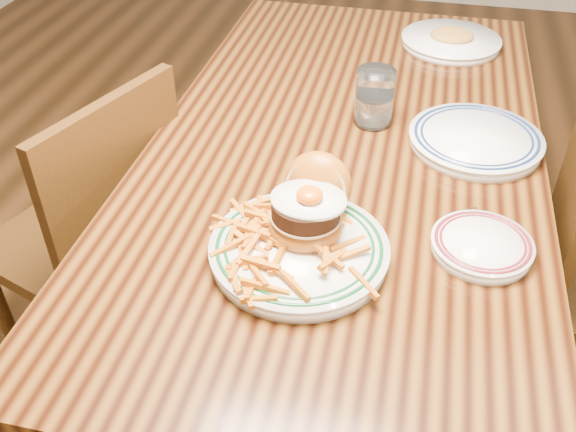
% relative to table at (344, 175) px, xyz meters
% --- Properties ---
extents(floor, '(6.00, 6.00, 0.00)m').
position_rel_table_xyz_m(floor, '(0.00, 0.00, -0.66)').
color(floor, black).
rests_on(floor, ground).
extents(table, '(0.85, 1.60, 0.75)m').
position_rel_table_xyz_m(table, '(0.00, 0.00, 0.00)').
color(table, black).
rests_on(table, floor).
extents(chair_left, '(0.52, 0.52, 0.88)m').
position_rel_table_xyz_m(chair_left, '(-0.59, -0.12, -0.19)').
color(chair_left, '#3F240D').
rests_on(chair_left, floor).
extents(main_plate, '(0.31, 0.33, 0.15)m').
position_rel_table_xyz_m(main_plate, '(-0.02, -0.37, 0.13)').
color(main_plate, white).
rests_on(main_plate, table).
extents(side_plate, '(0.18, 0.19, 0.03)m').
position_rel_table_xyz_m(side_plate, '(0.29, -0.30, 0.10)').
color(side_plate, white).
rests_on(side_plate, table).
extents(rear_plate, '(0.29, 0.29, 0.03)m').
position_rel_table_xyz_m(rear_plate, '(0.28, 0.05, 0.11)').
color(rear_plate, white).
rests_on(rear_plate, table).
extents(water_glass, '(0.09, 0.09, 0.13)m').
position_rel_table_xyz_m(water_glass, '(0.05, 0.10, 0.15)').
color(water_glass, white).
rests_on(water_glass, table).
extents(far_plate, '(0.28, 0.28, 0.05)m').
position_rel_table_xyz_m(far_plate, '(0.21, 0.57, 0.10)').
color(far_plate, white).
rests_on(far_plate, table).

